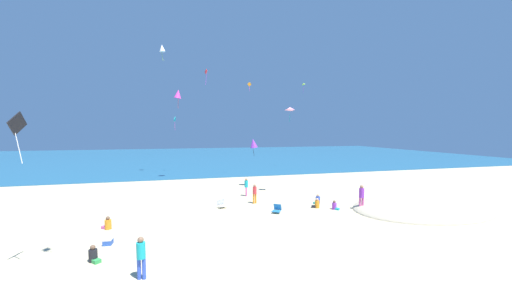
% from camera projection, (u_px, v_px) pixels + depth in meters
% --- Properties ---
extents(ground_plane, '(120.00, 120.00, 0.00)m').
position_uv_depth(ground_plane, '(245.00, 204.00, 21.97)').
color(ground_plane, '#C6B58C').
extents(ocean_water, '(120.00, 60.00, 0.05)m').
position_uv_depth(ocean_water, '(202.00, 156.00, 62.95)').
color(ocean_water, '#236084').
rests_on(ocean_water, ground_plane).
extents(dune_mound, '(10.20, 7.14, 1.31)m').
position_uv_depth(dune_mound, '(422.00, 209.00, 20.42)').
color(dune_mound, '#BCAC8C').
rests_on(dune_mound, ground_plane).
extents(beach_chair_far_left, '(0.80, 0.82, 0.58)m').
position_uv_depth(beach_chair_far_left, '(277.00, 209.00, 19.49)').
color(beach_chair_far_left, '#2370B2').
rests_on(beach_chair_far_left, ground_plane).
extents(beach_chair_far_right, '(0.70, 0.72, 0.62)m').
position_uv_depth(beach_chair_far_right, '(222.00, 204.00, 20.74)').
color(beach_chair_far_right, white).
rests_on(beach_chair_far_right, ground_plane).
extents(cooler_box, '(0.43, 0.50, 0.28)m').
position_uv_depth(cooler_box, '(108.00, 242.00, 14.02)').
color(cooler_box, '#2D56B7').
rests_on(cooler_box, ground_plane).
extents(person_0, '(0.65, 0.60, 0.74)m').
position_uv_depth(person_0, '(108.00, 224.00, 16.22)').
color(person_0, orange).
rests_on(person_0, ground_plane).
extents(person_1, '(0.42, 0.42, 1.77)m').
position_uv_depth(person_1, '(362.00, 196.00, 20.12)').
color(person_1, '#D8599E').
rests_on(person_1, ground_plane).
extents(person_2, '(0.64, 0.52, 0.72)m').
position_uv_depth(person_2, '(317.00, 204.00, 20.73)').
color(person_2, orange).
rests_on(person_2, ground_plane).
extents(person_3, '(0.65, 0.54, 0.73)m').
position_uv_depth(person_3, '(318.00, 200.00, 21.97)').
color(person_3, blue).
rests_on(person_3, ground_plane).
extents(person_4, '(0.33, 0.33, 1.48)m').
position_uv_depth(person_4, '(255.00, 192.00, 21.94)').
color(person_4, orange).
rests_on(person_4, ground_plane).
extents(person_5, '(0.52, 0.58, 0.65)m').
position_uv_depth(person_5, '(335.00, 206.00, 20.28)').
color(person_5, purple).
rests_on(person_5, ground_plane).
extents(person_6, '(0.37, 0.37, 1.62)m').
position_uv_depth(person_6, '(141.00, 255.00, 10.68)').
color(person_6, blue).
rests_on(person_6, ground_plane).
extents(person_7, '(0.61, 0.63, 0.72)m').
position_uv_depth(person_7, '(94.00, 256.00, 12.16)').
color(person_7, black).
rests_on(person_7, ground_plane).
extents(person_8, '(0.37, 0.37, 1.53)m').
position_uv_depth(person_8, '(246.00, 186.00, 24.42)').
color(person_8, '#D8599E').
rests_on(person_8, ground_plane).
extents(kite_black, '(0.27, 0.91, 1.96)m').
position_uv_depth(kite_black, '(17.00, 125.00, 10.70)').
color(kite_black, black).
extents(kite_teal, '(0.25, 0.78, 1.84)m').
position_uv_depth(kite_teal, '(175.00, 120.00, 37.72)').
color(kite_teal, '#1EADAD').
extents(kite_orange, '(0.53, 0.15, 1.04)m').
position_uv_depth(kite_orange, '(249.00, 85.00, 34.47)').
color(kite_orange, orange).
extents(kite_magenta, '(1.11, 1.02, 2.12)m').
position_uv_depth(kite_magenta, '(178.00, 94.00, 32.02)').
color(kite_magenta, '#DB3DA8').
extents(kite_white, '(0.86, 0.80, 1.96)m').
position_uv_depth(kite_white, '(162.00, 48.00, 35.03)').
color(kite_white, white).
extents(kite_lime, '(0.65, 0.73, 1.49)m').
position_uv_depth(kite_lime, '(303.00, 84.00, 41.66)').
color(kite_lime, '#99DB33').
extents(kite_purple, '(0.92, 0.81, 1.74)m').
position_uv_depth(kite_purple, '(253.00, 143.00, 28.25)').
color(kite_purple, purple).
extents(kite_pink, '(0.84, 0.88, 1.30)m').
position_uv_depth(kite_pink, '(290.00, 109.00, 24.61)').
color(kite_pink, pink).
extents(kite_red, '(0.22, 0.48, 1.48)m').
position_uv_depth(kite_red, '(206.00, 73.00, 26.93)').
color(kite_red, red).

